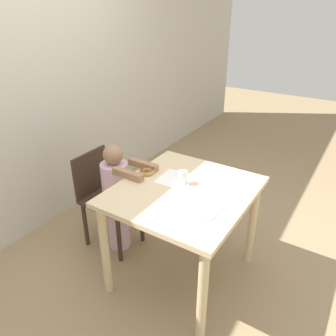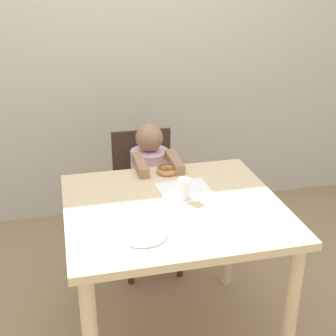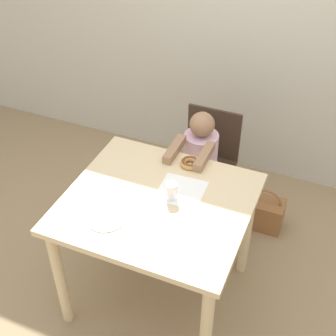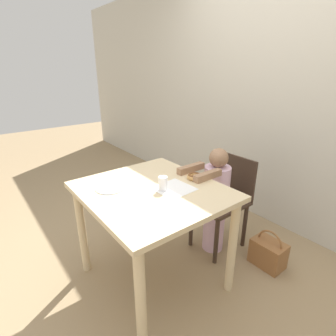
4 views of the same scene
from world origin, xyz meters
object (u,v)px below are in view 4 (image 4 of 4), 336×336
handbag (268,253)px  cup (163,184)px  chair (224,201)px  child_figure (215,200)px  donut (195,176)px

handbag → cup: cup is taller
chair → child_figure: (-0.00, -0.12, 0.05)m
chair → cup: 0.79m
chair → donut: bearing=-85.1°
chair → child_figure: size_ratio=0.87×
child_figure → chair: bearing=90.0°
donut → cup: size_ratio=1.17×
chair → cup: (0.04, -0.69, 0.38)m
donut → handbag: (0.39, 0.48, -0.67)m
cup → handbag: bearing=63.4°
donut → child_figure: bearing=97.0°
chair → cup: bearing=-86.5°
cup → chair: bearing=93.5°
chair → handbag: (0.43, 0.08, -0.31)m
child_figure → handbag: bearing=24.7°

